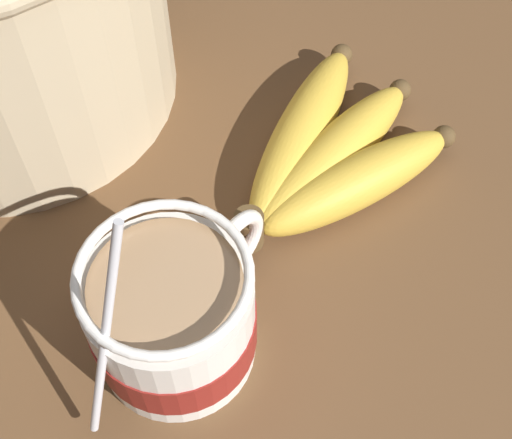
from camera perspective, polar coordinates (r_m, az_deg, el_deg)
name	(u,v)px	position (r cm, az deg, el deg)	size (l,w,h in cm)	color
table	(265,300)	(49.48, 0.73, -6.45)	(100.72, 100.72, 3.21)	brown
coffee_mug	(174,317)	(42.68, -6.61, -7.73)	(15.91, 10.00, 16.63)	white
banana_bunch	(329,155)	(52.26, 5.89, 5.19)	(20.19, 14.50, 4.42)	#4C381E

